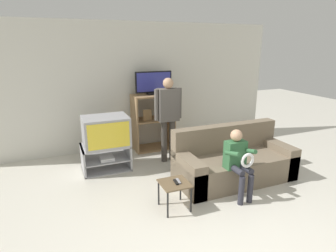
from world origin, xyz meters
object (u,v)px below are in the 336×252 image
television_flat (154,83)px  remote_control_black (176,182)px  remote_control_white (178,181)px  person_seated_child (238,159)px  couch (233,162)px  media_shelf (153,121)px  tv_stand (106,157)px  television_main (106,131)px  person_standing_adult (168,112)px  snack_table (175,187)px

television_flat → remote_control_black: (-0.52, -2.33, -0.99)m
remote_control_black → remote_control_white: 0.04m
person_seated_child → couch: bearing=60.4°
media_shelf → television_flat: 0.80m
tv_stand → remote_control_white: bearing=-67.2°
television_main → tv_stand: bearing=164.3°
television_flat → person_standing_adult: bearing=-89.4°
couch → television_main: bearing=147.8°
tv_stand → couch: size_ratio=0.43×
snack_table → remote_control_black: (0.02, -0.01, 0.07)m
television_main → snack_table: television_main is taller
remote_control_black → remote_control_white: same height
tv_stand → person_seated_child: 2.33m
remote_control_white → person_standing_adult: bearing=79.7°
television_flat → remote_control_white: 2.57m
snack_table → couch: bearing=20.0°
media_shelf → remote_control_black: bearing=-101.9°
snack_table → couch: (1.25, 0.45, -0.04)m
person_standing_adult → remote_control_black: bearing=-108.7°
person_seated_child → snack_table: bearing=177.7°
media_shelf → television_flat: television_flat is taller
television_main → television_flat: television_flat is taller
couch → person_seated_child: bearing=-119.6°
television_main → remote_control_black: (0.61, -1.62, -0.31)m
tv_stand → media_shelf: 1.37m
tv_stand → snack_table: (0.63, -1.62, 0.11)m
television_main → television_flat: bearing=31.8°
remote_control_black → person_standing_adult: 1.75m
television_main → person_seated_child: (1.57, -1.66, -0.12)m
remote_control_white → person_seated_child: person_seated_child is taller
tv_stand → television_flat: (1.17, 0.70, 1.17)m
tv_stand → person_standing_adult: 1.39m
tv_stand → person_seated_child: bearing=-46.2°
remote_control_white → snack_table: bearing=-168.4°
television_flat → person_standing_adult: (0.01, -0.76, -0.43)m
remote_control_white → media_shelf: bearing=86.2°
media_shelf → television_main: bearing=-148.3°
person_standing_adult → television_main: bearing=177.1°
couch → person_seated_child: person_seated_child is taller
media_shelf → snack_table: media_shelf is taller
media_shelf → television_flat: size_ratio=1.52×
television_main → remote_control_black: size_ratio=5.35×
snack_table → television_main: bearing=110.3°
media_shelf → snack_table: bearing=-102.4°
media_shelf → person_seated_child: size_ratio=1.17×
person_standing_adult → media_shelf: bearing=93.4°
media_shelf → couch: bearing=-68.0°
remote_control_white → person_standing_adult: person_standing_adult is taller
tv_stand → remote_control_white: 1.77m
snack_table → person_seated_child: (0.97, -0.04, 0.26)m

